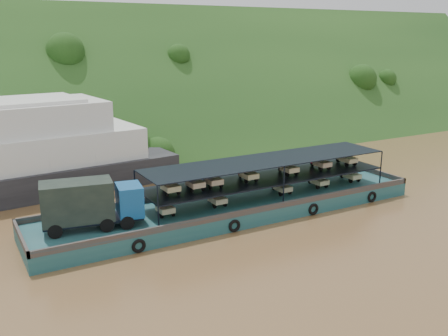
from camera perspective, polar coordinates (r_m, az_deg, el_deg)
ground at (r=46.12m, az=4.01°, el=-4.36°), size 160.00×160.00×0.00m
hillside at (r=77.66m, az=-10.78°, el=3.33°), size 140.00×39.60×39.60m
cargo_barge at (r=42.78m, az=-0.53°, el=-4.13°), size 35.00×7.18×4.91m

